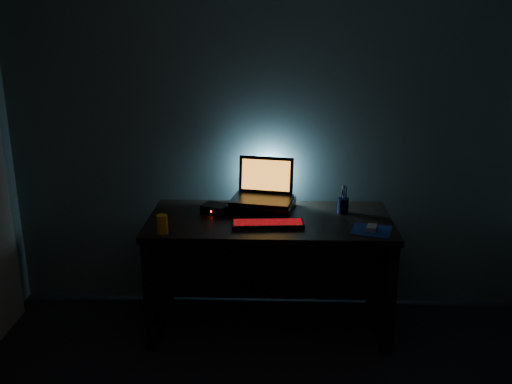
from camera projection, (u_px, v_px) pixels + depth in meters
room at (265, 244)px, 1.82m from camera, size 3.50×4.00×2.50m
desk at (270, 253)px, 3.64m from camera, size 1.50×0.70×0.75m
riser at (262, 205)px, 3.66m from camera, size 0.45×0.37×0.06m
laptop at (264, 190)px, 3.68m from camera, size 0.42×0.34×0.26m
keyboard at (268, 224)px, 3.38m from camera, size 0.43×0.17×0.03m
mousepad at (372, 230)px, 3.31m from camera, size 0.27×0.26×0.00m
mouse at (372, 228)px, 3.31m from camera, size 0.08×0.10×0.03m
pen_cup at (343, 206)px, 3.60m from camera, size 0.08×0.08×0.10m
juice_glass at (162, 224)px, 3.26m from camera, size 0.08×0.08×0.11m
router at (216, 208)px, 3.61m from camera, size 0.19×0.17×0.05m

